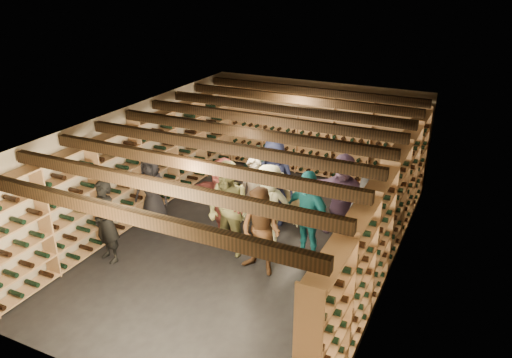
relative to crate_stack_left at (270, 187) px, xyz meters
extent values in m
plane|color=black|center=(0.39, -1.90, -0.34)|extent=(8.00, 8.00, 0.00)
cube|color=tan|center=(0.39, 2.10, 0.86)|extent=(5.50, 0.02, 2.40)
cube|color=tan|center=(0.39, -5.90, 0.86)|extent=(5.50, 0.02, 2.40)
cube|color=tan|center=(-2.36, -1.90, 0.86)|extent=(0.02, 8.00, 2.40)
cube|color=tan|center=(3.14, -1.90, 0.86)|extent=(0.02, 8.00, 2.40)
cube|color=beige|center=(0.39, -1.90, 2.06)|extent=(5.50, 8.00, 0.01)
cube|color=black|center=(0.39, -5.40, 1.92)|extent=(5.40, 0.12, 0.18)
cube|color=black|center=(0.39, -4.52, 1.92)|extent=(5.40, 0.12, 0.18)
cube|color=black|center=(0.39, -3.65, 1.92)|extent=(5.40, 0.12, 0.18)
cube|color=black|center=(0.39, -2.77, 1.92)|extent=(5.40, 0.12, 0.18)
cube|color=black|center=(0.39, -1.90, 1.92)|extent=(5.40, 0.12, 0.18)
cube|color=black|center=(0.39, -1.02, 1.92)|extent=(5.40, 0.12, 0.18)
cube|color=black|center=(0.39, -0.15, 1.92)|extent=(5.40, 0.12, 0.18)
cube|color=black|center=(0.39, 0.73, 1.92)|extent=(5.40, 0.12, 0.18)
cube|color=black|center=(0.39, 1.60, 1.92)|extent=(5.40, 0.12, 0.18)
cube|color=#A3784F|center=(-2.18, -1.90, 0.73)|extent=(0.32, 7.50, 2.15)
cube|color=#A3784F|center=(2.96, -1.90, 0.73)|extent=(0.32, 7.50, 2.15)
cube|color=#A3784F|center=(0.39, 1.93, 0.73)|extent=(4.70, 0.30, 2.15)
cube|color=tan|center=(0.00, 0.00, -0.25)|extent=(0.53, 0.37, 0.17)
cube|color=tan|center=(0.00, 0.00, -0.08)|extent=(0.53, 0.37, 0.17)
cube|color=tan|center=(0.00, 0.00, 0.09)|extent=(0.53, 0.37, 0.17)
cube|color=tan|center=(0.00, 0.00, 0.26)|extent=(0.53, 0.37, 0.17)
cube|color=tan|center=(0.88, -0.60, -0.25)|extent=(0.58, 0.49, 0.17)
cube|color=tan|center=(0.88, -0.60, -0.08)|extent=(0.58, 0.49, 0.17)
cube|color=tan|center=(0.88, -0.60, 0.09)|extent=(0.58, 0.49, 0.17)
cube|color=tan|center=(0.88, -0.60, 0.26)|extent=(0.58, 0.49, 0.17)
cube|color=tan|center=(1.79, -0.02, -0.25)|extent=(0.59, 0.49, 0.17)
imported|color=black|center=(-1.79, -2.00, 0.40)|extent=(0.82, 0.63, 1.48)
imported|color=black|center=(-1.63, -3.58, 0.45)|extent=(0.66, 0.52, 1.59)
imported|color=brown|center=(0.25, -2.42, 0.58)|extent=(1.03, 0.89, 1.83)
imported|color=beige|center=(0.86, -1.96, 0.52)|extent=(1.25, 0.93, 1.72)
imported|color=#197485|center=(1.60, -1.94, 0.53)|extent=(1.11, 0.79, 1.75)
imported|color=brown|center=(-0.11, -1.99, 0.52)|extent=(1.66, 1.05, 1.71)
imported|color=#1C2244|center=(0.47, -0.85, 0.57)|extent=(0.99, 0.74, 1.83)
imported|color=gray|center=(0.40, -1.66, 0.51)|extent=(0.66, 0.47, 1.71)
imported|color=#4B2F1B|center=(1.05, -2.73, 0.47)|extent=(0.87, 0.72, 1.61)
imported|color=#234437|center=(-0.05, -0.60, 0.43)|extent=(0.93, 0.46, 1.54)
imported|color=slate|center=(1.91, -0.79, 0.52)|extent=(1.64, 0.70, 1.71)
imported|color=#2C2D31|center=(2.57, -1.46, 0.47)|extent=(0.90, 0.72, 1.61)
camera|label=1|loc=(4.23, -9.54, 4.70)|focal=35.00mm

